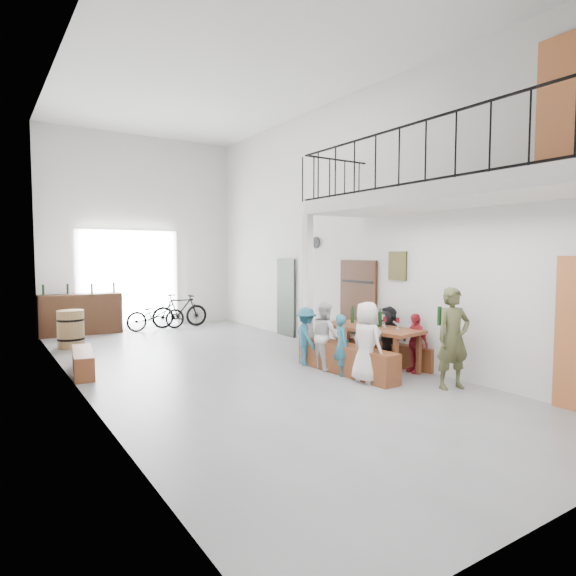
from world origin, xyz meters
TOP-DOWN VIEW (x-y plane):
  - floor at (0.00, 0.00)m, footprint 12.00×12.00m
  - room_walls at (0.00, 0.00)m, footprint 12.00×12.00m
  - gateway_portal at (-0.40, 5.94)m, footprint 2.80×0.08m
  - right_wall_decor at (2.70, -1.87)m, footprint 0.07×8.28m
  - balcony at (1.98, -3.13)m, footprint 1.52×5.62m
  - tasting_table at (2.02, -1.40)m, footprint 1.06×2.06m
  - bench_inner at (1.41, -1.44)m, footprint 0.47×2.29m
  - bench_wall at (2.57, -1.38)m, footprint 0.63×1.87m
  - tableware at (2.12, -1.39)m, footprint 0.59×1.09m
  - side_bench at (-2.50, 1.11)m, footprint 0.52×1.49m
  - oak_barrel at (-2.28, 3.77)m, footprint 0.59×0.59m
  - serving_counter at (-1.75, 5.65)m, footprint 2.06×0.64m
  - counter_bottles at (-1.75, 5.64)m, footprint 1.80×0.15m
  - guest_left_a at (1.33, -2.08)m, footprint 0.43×0.66m
  - guest_left_b at (1.29, -1.48)m, footprint 0.38×0.46m
  - guest_left_c at (1.33, -0.94)m, footprint 0.55×0.67m
  - guest_left_d at (1.23, -0.50)m, footprint 0.60×0.80m
  - guest_right_a at (2.53, -2.04)m, footprint 0.34×0.65m
  - guest_right_b at (2.52, -1.37)m, footprint 0.43×1.08m
  - guest_right_c at (2.66, -0.68)m, footprint 0.40×0.56m
  - host_standing at (2.23, -3.09)m, footprint 0.67×0.52m
  - potted_plant at (2.45, 0.95)m, footprint 0.47×0.45m
  - bicycle_near at (0.14, 5.24)m, footprint 1.69×0.67m
  - bicycle_far at (0.89, 5.39)m, footprint 1.66×0.55m

SIDE VIEW (x-z plane):
  - floor at x=0.00m, z-range 0.00..0.00m
  - side_bench at x=-2.50m, z-range 0.00..0.41m
  - potted_plant at x=2.45m, z-range 0.00..0.41m
  - bench_wall at x=2.57m, z-range 0.00..0.43m
  - bench_inner at x=1.41m, z-range 0.00..0.52m
  - oak_barrel at x=-2.28m, z-range 0.00..0.86m
  - bicycle_near at x=0.14m, z-range 0.00..0.87m
  - bicycle_far at x=0.89m, z-range 0.00..0.98m
  - guest_right_a at x=2.53m, z-range 0.00..1.07m
  - guest_left_b at x=1.29m, z-range 0.00..1.07m
  - serving_counter at x=-1.75m, z-range 0.00..1.08m
  - guest_right_c at x=2.66m, z-range 0.00..1.09m
  - guest_left_d at x=1.23m, z-range 0.00..1.11m
  - guest_right_b at x=2.52m, z-range 0.00..1.14m
  - guest_left_c at x=1.33m, z-range 0.00..1.25m
  - guest_left_a at x=1.33m, z-range 0.00..1.34m
  - tasting_table at x=2.02m, z-range 0.31..1.10m
  - host_standing at x=2.23m, z-range 0.00..1.60m
  - tableware at x=2.12m, z-range 0.75..1.10m
  - counter_bottles at x=-1.75m, z-range 1.08..1.36m
  - gateway_portal at x=-0.40m, z-range 0.00..2.80m
  - right_wall_decor at x=2.70m, z-range -0.80..4.28m
  - balcony at x=1.98m, z-range 0.97..4.96m
  - room_walls at x=0.00m, z-range -2.45..9.55m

